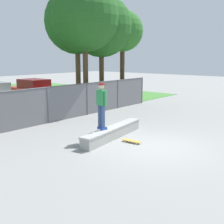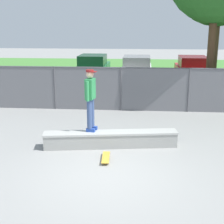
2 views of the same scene
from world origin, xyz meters
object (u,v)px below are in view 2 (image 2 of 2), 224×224
(concrete_ledge, at_px, (111,139))
(skateboard, at_px, (106,158))
(car_red, at_px, (192,70))
(car_green, at_px, (93,68))
(skateboarder, at_px, (90,97))
(car_white, at_px, (137,69))

(concrete_ledge, height_order, skateboard, concrete_ledge)
(car_red, bearing_deg, car_green, 175.91)
(skateboarder, relative_size, car_red, 0.44)
(concrete_ledge, height_order, skateboarder, skateboarder)
(skateboarder, xyz_separation_m, car_green, (-1.53, 11.41, -0.67))
(skateboarder, bearing_deg, car_red, 67.00)
(skateboarder, distance_m, skateboard, 1.88)
(skateboard, relative_size, car_red, 0.19)
(skateboarder, bearing_deg, car_green, 97.65)
(concrete_ledge, distance_m, car_red, 11.78)
(skateboard, bearing_deg, skateboarder, 117.40)
(car_green, distance_m, car_red, 6.20)
(skateboard, xyz_separation_m, car_white, (0.71, 11.93, 0.77))
(car_white, bearing_deg, skateboard, -93.39)
(car_red, bearing_deg, car_white, -178.04)
(skateboard, bearing_deg, car_green, 99.50)
(skateboarder, height_order, car_white, skateboarder)
(concrete_ledge, distance_m, skateboarder, 1.41)
(concrete_ledge, relative_size, car_green, 0.95)
(car_red, bearing_deg, concrete_ledge, -110.13)
(skateboarder, height_order, car_green, skateboarder)
(car_green, height_order, car_white, same)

